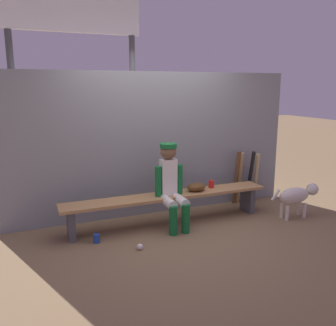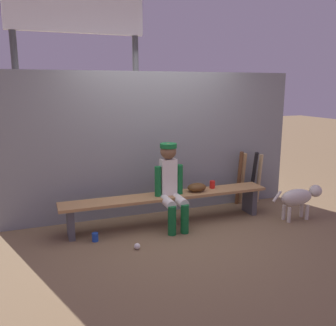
# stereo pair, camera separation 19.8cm
# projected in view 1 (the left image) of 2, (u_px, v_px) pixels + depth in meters

# --- Properties ---
(ground_plane) EXTENTS (30.00, 30.00, 0.00)m
(ground_plane) POSITION_uv_depth(u_px,v_px,m) (168.00, 224.00, 5.12)
(ground_plane) COLOR brown
(chainlink_fence) EXTENTS (4.51, 0.03, 2.12)m
(chainlink_fence) POSITION_uv_depth(u_px,v_px,m) (155.00, 145.00, 5.37)
(chainlink_fence) COLOR gray
(chainlink_fence) RESTS_ON ground_plane
(dugout_bench) EXTENTS (2.97, 0.36, 0.43)m
(dugout_bench) POSITION_uv_depth(u_px,v_px,m) (168.00, 200.00, 5.05)
(dugout_bench) COLOR #AD7F4C
(dugout_bench) RESTS_ON ground_plane
(player_seated) EXTENTS (0.41, 0.55, 1.16)m
(player_seated) POSITION_uv_depth(u_px,v_px,m) (171.00, 183.00, 4.90)
(player_seated) COLOR silver
(player_seated) RESTS_ON ground_plane
(baseball_glove) EXTENTS (0.28, 0.20, 0.12)m
(baseball_glove) POSITION_uv_depth(u_px,v_px,m) (196.00, 187.00, 5.19)
(baseball_glove) COLOR #593819
(baseball_glove) RESTS_ON dugout_bench
(bat_wood_dark) EXTENTS (0.09, 0.19, 0.90)m
(bat_wood_dark) POSITION_uv_depth(u_px,v_px,m) (236.00, 178.00, 5.89)
(bat_wood_dark) COLOR brown
(bat_wood_dark) RESTS_ON ground_plane
(bat_wood_tan) EXTENTS (0.07, 0.17, 0.85)m
(bat_wood_tan) POSITION_uv_depth(u_px,v_px,m) (240.00, 178.00, 5.98)
(bat_wood_tan) COLOR tan
(bat_wood_tan) RESTS_ON ground_plane
(bat_aluminum_black) EXTENTS (0.09, 0.24, 0.88)m
(bat_aluminum_black) POSITION_uv_depth(u_px,v_px,m) (250.00, 177.00, 5.96)
(bat_aluminum_black) COLOR black
(bat_aluminum_black) RESTS_ON ground_plane
(bat_wood_natural) EXTENTS (0.07, 0.14, 0.83)m
(bat_wood_natural) POSITION_uv_depth(u_px,v_px,m) (256.00, 178.00, 6.04)
(bat_wood_natural) COLOR tan
(bat_wood_natural) RESTS_ON ground_plane
(baseball) EXTENTS (0.07, 0.07, 0.07)m
(baseball) POSITION_uv_depth(u_px,v_px,m) (140.00, 247.00, 4.31)
(baseball) COLOR white
(baseball) RESTS_ON ground_plane
(cup_on_ground) EXTENTS (0.08, 0.08, 0.11)m
(cup_on_ground) POSITION_uv_depth(u_px,v_px,m) (97.00, 238.00, 4.50)
(cup_on_ground) COLOR #1E47AD
(cup_on_ground) RESTS_ON ground_plane
(cup_on_bench) EXTENTS (0.08, 0.08, 0.11)m
(cup_on_bench) POSITION_uv_depth(u_px,v_px,m) (211.00, 184.00, 5.36)
(cup_on_bench) COLOR red
(cup_on_bench) RESTS_ON dugout_bench
(scoreboard) EXTENTS (2.35, 0.27, 3.74)m
(scoreboard) POSITION_uv_depth(u_px,v_px,m) (78.00, 37.00, 5.50)
(scoreboard) COLOR #3F3F42
(scoreboard) RESTS_ON ground_plane
(dog) EXTENTS (0.84, 0.20, 0.49)m
(dog) POSITION_uv_depth(u_px,v_px,m) (297.00, 195.00, 5.32)
(dog) COLOR beige
(dog) RESTS_ON ground_plane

